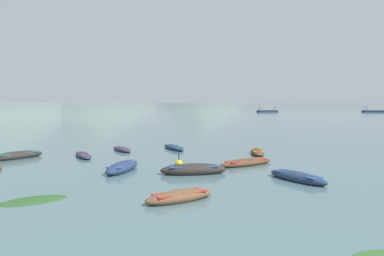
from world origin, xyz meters
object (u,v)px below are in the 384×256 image
at_px(rowboat_0, 174,147).
at_px(ferry_1, 377,111).
at_px(rowboat_7, 83,155).
at_px(ferry_0, 267,111).
at_px(rowboat_8, 122,167).
at_px(mooring_buoy, 179,164).
at_px(rowboat_1, 257,152).
at_px(rowboat_10, 17,156).
at_px(rowboat_9, 193,170).
at_px(rowboat_2, 179,197).
at_px(rowboat_5, 297,177).
at_px(rowboat_3, 122,149).
at_px(rowboat_6, 246,163).

distance_m(rowboat_0, ferry_1, 123.80).
distance_m(rowboat_7, ferry_0, 113.78).
xyz_separation_m(rowboat_7, rowboat_8, (3.47, -5.46, 0.08)).
distance_m(ferry_1, mooring_buoy, 129.79).
xyz_separation_m(rowboat_1, rowboat_10, (-17.71, -0.86, 0.04)).
bearing_deg(rowboat_9, ferry_0, 71.75).
bearing_deg(rowboat_7, rowboat_2, -61.38).
relative_size(rowboat_8, ferry_0, 0.50).
xyz_separation_m(rowboat_2, rowboat_10, (-11.14, 11.74, 0.03)).
relative_size(rowboat_0, rowboat_10, 1.05).
bearing_deg(rowboat_7, rowboat_10, -176.52).
distance_m(rowboat_1, rowboat_5, 9.35).
relative_size(rowboat_0, rowboat_1, 1.06).
height_order(rowboat_3, mooring_buoy, mooring_buoy).
bearing_deg(rowboat_1, rowboat_10, -177.20).
bearing_deg(rowboat_3, rowboat_6, -39.87).
bearing_deg(rowboat_3, ferry_0, 67.63).
height_order(rowboat_7, ferry_0, ferry_0).
xyz_separation_m(rowboat_0, rowboat_2, (-0.17, -15.84, 0.02)).
xyz_separation_m(rowboat_0, ferry_1, (77.62, 96.45, 0.30)).
bearing_deg(rowboat_6, rowboat_3, 140.13).
distance_m(rowboat_1, rowboat_10, 17.73).
relative_size(rowboat_7, ferry_0, 0.43).
height_order(rowboat_2, rowboat_7, rowboat_2).
xyz_separation_m(rowboat_1, rowboat_8, (-9.66, -6.05, 0.05)).
bearing_deg(ferry_1, rowboat_8, -127.42).
xyz_separation_m(rowboat_1, rowboat_9, (-5.56, -7.18, 0.06)).
height_order(rowboat_9, ferry_1, ferry_1).
bearing_deg(rowboat_10, ferry_1, 48.51).
bearing_deg(rowboat_3, rowboat_0, 9.44).
bearing_deg(rowboat_10, rowboat_0, 19.93).
bearing_deg(mooring_buoy, rowboat_5, -39.62).
relative_size(rowboat_0, rowboat_6, 0.92).
xyz_separation_m(rowboat_1, ferry_1, (71.22, 99.68, 0.28)).
bearing_deg(rowboat_2, rowboat_7, 118.62).
distance_m(rowboat_3, ferry_0, 109.97).
relative_size(rowboat_8, mooring_buoy, 3.96).
height_order(rowboat_0, ferry_0, ferry_0).
bearing_deg(rowboat_8, rowboat_6, 9.52).
bearing_deg(rowboat_10, rowboat_7, 3.48).
xyz_separation_m(rowboat_2, rowboat_6, (4.60, 7.85, -0.00)).
distance_m(rowboat_9, ferry_0, 117.29).
height_order(rowboat_2, rowboat_8, rowboat_8).
bearing_deg(rowboat_0, ferry_0, 69.60).
xyz_separation_m(rowboat_0, rowboat_10, (-11.31, -4.10, 0.05)).
relative_size(rowboat_2, ferry_1, 0.31).
bearing_deg(mooring_buoy, rowboat_0, 90.94).
height_order(rowboat_7, mooring_buoy, mooring_buoy).
relative_size(rowboat_1, rowboat_8, 0.91).
distance_m(rowboat_2, rowboat_7, 13.69).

